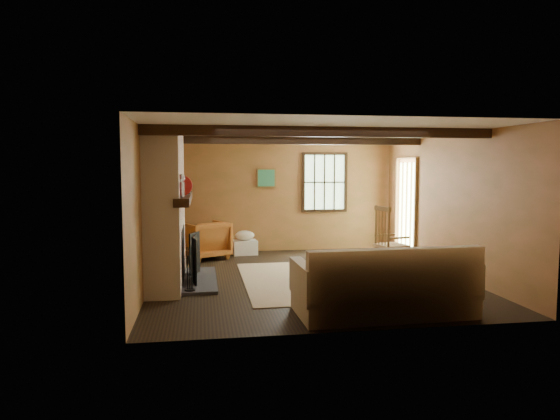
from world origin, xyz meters
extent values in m
plane|color=black|center=(0.00, 0.00, 0.00)|extent=(5.50, 5.50, 0.00)
cube|color=#A5603A|center=(0.00, 2.75, 1.20)|extent=(5.00, 0.02, 2.40)
cube|color=#A5603A|center=(0.00, -2.75, 1.20)|extent=(5.00, 0.02, 2.40)
cube|color=#A5603A|center=(-2.50, 0.00, 1.20)|extent=(0.02, 5.50, 2.40)
cube|color=#A5603A|center=(2.50, 0.00, 1.20)|extent=(0.02, 5.50, 2.40)
cube|color=silver|center=(0.00, 0.00, 2.40)|extent=(5.00, 5.50, 0.02)
cube|color=black|center=(0.00, -1.20, 2.33)|extent=(5.00, 0.12, 0.14)
cube|color=black|center=(0.00, 1.20, 2.33)|extent=(5.00, 0.12, 0.14)
cube|color=black|center=(1.00, 2.72, 1.50)|extent=(1.02, 0.06, 1.32)
cube|color=#BFEAB3|center=(1.00, 2.75, 1.50)|extent=(0.90, 0.01, 1.20)
cube|color=black|center=(1.00, 2.73, 1.50)|extent=(0.90, 0.03, 0.02)
cube|color=brown|center=(2.47, 1.70, 1.00)|extent=(0.06, 1.00, 2.06)
cube|color=#BFEAB3|center=(2.50, 1.70, 1.00)|extent=(0.01, 0.80, 1.85)
cube|color=brown|center=(-0.30, 2.72, 1.60)|extent=(0.42, 0.03, 0.42)
cube|color=#277777|center=(-0.30, 2.71, 1.60)|extent=(0.36, 0.01, 0.36)
cube|color=brown|center=(-2.25, 0.00, 1.20)|extent=(0.50, 2.20, 2.40)
cube|color=black|center=(-2.18, 0.00, 0.45)|extent=(0.38, 1.00, 0.85)
cube|color=#3E3D43|center=(-1.75, 0.00, 0.03)|extent=(0.55, 1.80, 0.05)
cube|color=black|center=(-1.97, 0.00, 1.35)|extent=(0.22, 2.30, 0.12)
cube|color=black|center=(-1.82, -0.36, 0.40)|extent=(0.08, 0.35, 0.70)
cube|color=black|center=(-1.82, 0.00, 0.40)|extent=(0.07, 0.35, 0.70)
cube|color=black|center=(-1.82, 0.36, 0.40)|extent=(0.17, 0.32, 0.70)
cylinder|color=black|center=(-1.88, -0.78, 0.06)|extent=(0.16, 0.16, 0.02)
cylinder|color=black|center=(-1.91, -0.81, 0.37)|extent=(0.01, 0.01, 0.64)
cylinder|color=black|center=(-1.88, -0.78, 0.37)|extent=(0.01, 0.01, 0.64)
cylinder|color=black|center=(-1.85, -0.75, 0.37)|extent=(0.01, 0.01, 0.64)
cylinder|color=silver|center=(-1.98, -0.76, 1.52)|extent=(0.10, 0.10, 0.22)
sphere|color=silver|center=(-1.98, -0.76, 1.68)|extent=(0.12, 0.12, 0.12)
cylinder|color=red|center=(-1.98, -0.40, 1.56)|extent=(0.31, 0.07, 0.31)
cube|color=black|center=(-1.98, 0.14, 1.47)|extent=(0.22, 0.15, 0.11)
cylinder|color=black|center=(-1.98, 0.38, 1.46)|extent=(0.08, 0.08, 0.09)
cylinder|color=black|center=(-1.98, 0.52, 1.45)|extent=(0.06, 0.06, 0.07)
cube|color=tan|center=(0.20, -0.20, 0.00)|extent=(2.50, 3.00, 0.01)
cube|color=#A57A50|center=(1.62, 0.31, 0.45)|extent=(0.55, 0.56, 0.05)
cube|color=brown|center=(1.43, 0.27, 1.11)|extent=(0.15, 0.46, 0.08)
cylinder|color=brown|center=(1.86, 0.16, 0.23)|extent=(0.04, 0.04, 0.44)
cylinder|color=brown|center=(1.77, 0.55, 0.23)|extent=(0.04, 0.04, 0.44)
cylinder|color=brown|center=(1.47, 0.07, 0.23)|extent=(0.04, 0.04, 0.44)
cylinder|color=brown|center=(1.39, 0.46, 0.23)|extent=(0.04, 0.04, 0.44)
cylinder|color=brown|center=(1.47, 0.07, 0.79)|extent=(0.04, 0.04, 0.75)
cylinder|color=brown|center=(1.39, 0.46, 0.79)|extent=(0.04, 0.04, 0.75)
cylinder|color=brown|center=(1.45, 0.17, 0.78)|extent=(0.02, 0.02, 0.62)
cylinder|color=brown|center=(1.43, 0.27, 0.78)|extent=(0.02, 0.02, 0.62)
cylinder|color=brown|center=(1.41, 0.37, 0.78)|extent=(0.02, 0.02, 0.62)
cube|color=brown|center=(1.67, 0.10, 0.62)|extent=(0.42, 0.13, 0.03)
cube|color=brown|center=(1.58, 0.52, 0.62)|extent=(0.42, 0.13, 0.03)
cube|color=brown|center=(1.67, 0.12, 0.01)|extent=(0.83, 0.22, 0.03)
cube|color=brown|center=(1.58, 0.50, 0.01)|extent=(0.83, 0.22, 0.03)
cube|color=beige|center=(0.55, -2.12, 0.24)|extent=(2.19, 1.03, 0.48)
cube|color=beige|center=(0.56, -2.54, 0.60)|extent=(2.17, 0.22, 0.60)
cube|color=beige|center=(-0.48, -2.15, 0.45)|extent=(0.18, 0.98, 0.43)
cube|color=beige|center=(1.57, -2.10, 0.45)|extent=(0.18, 0.98, 0.43)
ellipsoid|color=beige|center=(1.08, -2.00, 0.60)|extent=(0.39, 0.15, 0.39)
cylinder|color=brown|center=(-2.08, 2.58, 0.06)|extent=(0.43, 0.13, 0.13)
cylinder|color=brown|center=(-1.94, 2.58, 0.06)|extent=(0.43, 0.13, 0.13)
cylinder|color=brown|center=(-1.81, 2.58, 0.06)|extent=(0.43, 0.13, 0.13)
cylinder|color=brown|center=(-2.08, 2.58, 0.19)|extent=(0.43, 0.13, 0.13)
cylinder|color=brown|center=(-1.94, 2.58, 0.19)|extent=(0.43, 0.13, 0.13)
cylinder|color=brown|center=(-1.81, 2.58, 0.19)|extent=(0.43, 0.13, 0.13)
cube|color=white|center=(-0.81, 2.37, 0.15)|extent=(0.53, 0.42, 0.30)
ellipsoid|color=beige|center=(-0.81, 2.37, 0.40)|extent=(0.42, 0.34, 0.20)
imported|color=#BF6026|center=(-1.63, 2.03, 0.38)|extent=(1.08, 1.09, 0.75)
camera|label=1|loc=(-1.70, -8.01, 1.85)|focal=32.00mm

